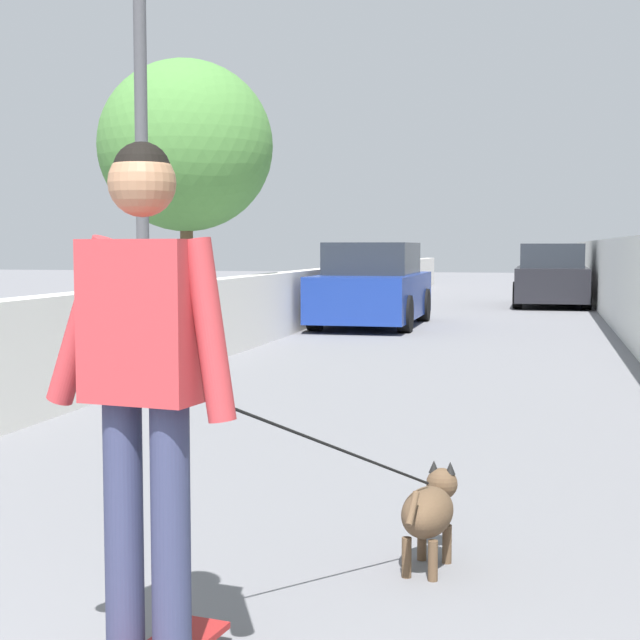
{
  "coord_description": "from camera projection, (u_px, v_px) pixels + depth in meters",
  "views": [
    {
      "loc": [
        -0.54,
        -1.43,
        1.47
      ],
      "look_at": [
        5.32,
        -0.05,
        1.0
      ],
      "focal_mm": 53.32,
      "sensor_mm": 36.0,
      "label": 1
    }
  ],
  "objects": [
    {
      "name": "tree_left_near",
      "position": [
        186.0,
        146.0,
        14.22
      ],
      "size": [
        2.62,
        2.62,
        4.25
      ],
      "color": "brown",
      "rests_on": "ground"
    },
    {
      "name": "person_skateboarder",
      "position": [
        145.0,
        361.0,
        3.09
      ],
      "size": [
        0.27,
        0.72,
        1.72
      ],
      "color": "#333859",
      "rests_on": "skateboard"
    },
    {
      "name": "dog",
      "position": [
        429.0,
        509.0,
        4.32
      ],
      "size": [
        1.69,
        0.91,
        1.06
      ],
      "color": "brown",
      "rests_on": "ground"
    },
    {
      "name": "car_far",
      "position": [
        552.0,
        277.0,
        23.5
      ],
      "size": [
        4.05,
        1.8,
        1.54
      ],
      "color": "black",
      "rests_on": "ground"
    },
    {
      "name": "wall_left",
      "position": [
        231.0,
        315.0,
        13.2
      ],
      "size": [
        48.0,
        0.3,
        1.04
      ],
      "primitive_type": "cube",
      "color": "silver",
      "rests_on": "ground"
    },
    {
      "name": "ground_plane",
      "position": [
        446.0,
        342.0,
        14.55
      ],
      "size": [
        80.0,
        80.0,
        0.0
      ],
      "primitive_type": "plane",
      "color": "slate"
    },
    {
      "name": "car_near",
      "position": [
        373.0,
        287.0,
        17.58
      ],
      "size": [
        4.12,
        1.8,
        1.54
      ],
      "color": "navy",
      "rests_on": "ground"
    },
    {
      "name": "lamp_post",
      "position": [
        141.0,
        94.0,
        8.81
      ],
      "size": [
        0.36,
        0.36,
        4.2
      ],
      "color": "#4C4C51",
      "rests_on": "ground"
    }
  ]
}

